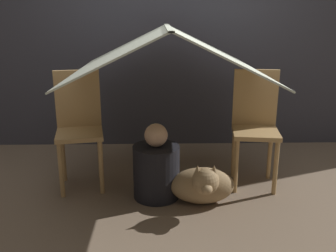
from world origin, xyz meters
TOP-DOWN VIEW (x-y plane):
  - ground_plane at (0.00, 0.00)m, footprint 8.80×8.80m
  - wall_back at (0.00, 1.29)m, footprint 7.00×0.05m
  - chair_left at (-0.72, 0.28)m, footprint 0.42×0.42m
  - chair_right at (0.72, 0.28)m, footprint 0.41×0.41m
  - sheet_canopy at (0.00, 0.21)m, footprint 1.42×1.57m
  - person_front at (-0.09, 0.02)m, footprint 0.36×0.36m
  - dog at (0.25, -0.12)m, footprint 0.48×0.44m

SIDE VIEW (x-z plane):
  - ground_plane at x=0.00m, z-range 0.00..0.00m
  - dog at x=0.25m, z-range -0.03..0.36m
  - person_front at x=-0.09m, z-range -0.06..0.53m
  - chair_left at x=-0.72m, z-range 0.05..1.00m
  - chair_right at x=0.72m, z-range 0.05..1.00m
  - sheet_canopy at x=0.00m, z-range 0.95..1.30m
  - wall_back at x=0.00m, z-range 0.00..2.50m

